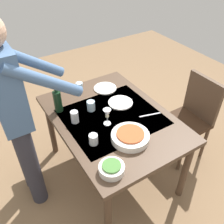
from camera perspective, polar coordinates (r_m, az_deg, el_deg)
ground_plane at (r=2.68m, az=0.00°, el=-13.31°), size 6.00×6.00×0.00m
dining_table at (r=2.20m, az=0.00°, el=-2.65°), size 1.30×0.94×0.74m
chair_near at (r=2.64m, az=18.17°, el=-0.42°), size 0.40×0.40×0.91m
person_server at (r=1.96m, az=-21.50°, el=-0.10°), size 0.42×0.61×1.69m
wine_bottle at (r=2.20m, az=-12.51°, el=2.59°), size 0.07×0.07×0.30m
wine_glass_left at (r=2.01m, az=-1.14°, el=-0.49°), size 0.07×0.07×0.15m
water_cup_near_left at (r=1.88m, az=-4.34°, el=-6.34°), size 0.07×0.07×0.09m
water_cup_near_right at (r=2.20m, az=-4.91°, el=1.45°), size 0.07×0.07×0.09m
water_cup_far_left at (r=2.08m, az=-8.68°, el=-1.13°), size 0.07×0.07×0.11m
water_cup_far_right at (r=2.47m, az=-7.55°, el=5.82°), size 0.07×0.07×0.09m
serving_bowl_pasta at (r=1.92m, az=4.26°, el=-5.66°), size 0.30×0.30×0.07m
side_bowl_salad at (r=1.71m, az=-0.10°, el=-12.93°), size 0.18×0.18×0.07m
dinner_plate_near at (r=2.30m, az=1.99°, el=2.20°), size 0.23×0.23×0.01m
dinner_plate_far at (r=2.50m, az=-1.60°, el=5.54°), size 0.23×0.23×0.01m
table_knife at (r=2.19m, az=8.81°, el=-0.66°), size 0.07×0.20×0.00m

